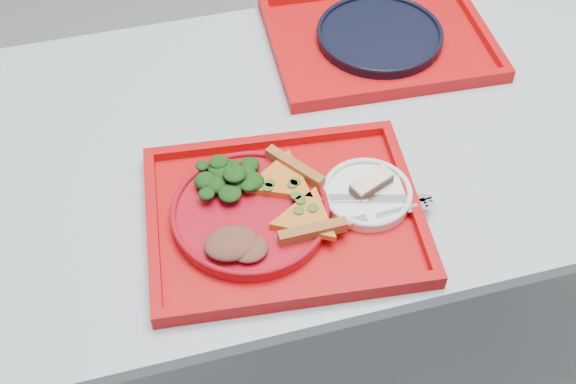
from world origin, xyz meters
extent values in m
plane|color=#95979D|center=(0.00, 0.00, 0.00)|extent=(10.00, 10.00, 0.00)
cube|color=#A4B0B8|center=(0.00, 0.00, 0.73)|extent=(1.60, 0.80, 0.03)
cylinder|color=gray|center=(-0.72, 0.32, 0.36)|extent=(0.05, 0.05, 0.72)
cube|color=#B7090B|center=(-0.30, -0.19, 0.76)|extent=(0.48, 0.39, 0.01)
cube|color=#B7090B|center=(0.01, 0.21, 0.76)|extent=(0.47, 0.37, 0.01)
cylinder|color=#A90B19|center=(-0.36, -0.18, 0.77)|extent=(0.26, 0.26, 0.02)
cylinder|color=white|center=(-0.16, -0.19, 0.77)|extent=(0.15, 0.15, 0.01)
cylinder|color=black|center=(0.01, 0.21, 0.77)|extent=(0.26, 0.26, 0.02)
ellipsoid|color=black|center=(-0.38, -0.11, 0.81)|extent=(0.10, 0.09, 0.05)
ellipsoid|color=brown|center=(-0.40, -0.25, 0.79)|extent=(0.09, 0.07, 0.03)
cube|color=#462617|center=(-0.15, -0.18, 0.78)|extent=(0.08, 0.06, 0.02)
cube|color=beige|center=(-0.15, -0.18, 0.79)|extent=(0.08, 0.06, 0.01)
cube|color=silver|center=(-0.15, -0.21, 0.78)|extent=(0.18, 0.06, 0.01)
cube|color=silver|center=(-0.16, -0.25, 0.78)|extent=(0.19, 0.03, 0.01)
camera|label=1|loc=(-0.49, -0.92, 1.70)|focal=45.00mm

